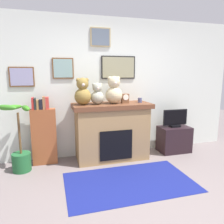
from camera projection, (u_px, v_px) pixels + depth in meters
The scene contains 13 objects.
ground_plane at pixel (155, 209), 2.56m from camera, with size 12.00×12.00×0.00m, color slate.
back_wall at pixel (110, 88), 4.21m from camera, with size 5.20×0.15×2.60m.
fireplace at pixel (112, 131), 4.01m from camera, with size 1.42×0.63×1.04m.
bookshelf at pixel (44, 134), 3.77m from camera, with size 0.42×0.16×1.19m.
potted_plant at pixel (20, 149), 3.50m from camera, with size 0.51×0.62×1.13m.
tv_stand at pixel (174, 139), 4.40m from camera, with size 0.61×0.40×0.52m, color black.
television at pixel (175, 119), 4.32m from camera, with size 0.52×0.14×0.35m.
area_rug at pixel (130, 182), 3.19m from camera, with size 1.87×1.10×0.01m, color navy.
candle_jar at pixel (140, 100), 4.04m from camera, with size 0.08×0.08×0.09m, color #4C517A.
mantel_clock at pixel (125, 98), 3.95m from camera, with size 0.13×0.10×0.17m.
teddy_bear_brown at pixel (83, 93), 3.72m from camera, with size 0.29×0.29×0.47m.
teddy_bear_tan at pixel (97, 95), 3.80m from camera, with size 0.24×0.24×0.38m.
teddy_bear_grey at pixel (114, 91), 3.87m from camera, with size 0.31×0.31×0.49m.
Camera 1 is at (-1.12, -2.08, 1.60)m, focal length 34.73 mm.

